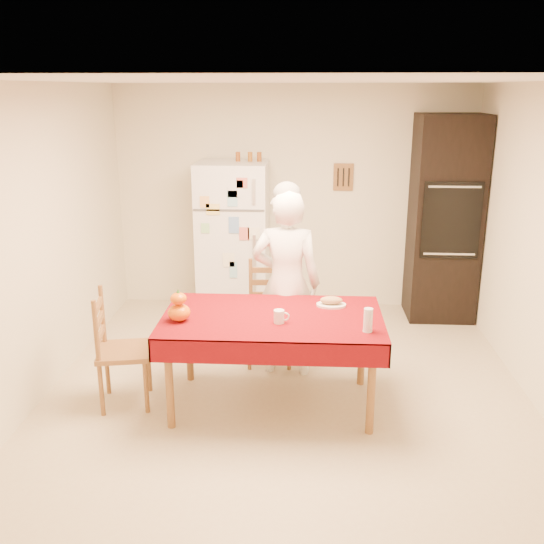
# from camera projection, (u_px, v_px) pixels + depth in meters

# --- Properties ---
(floor) EXTENTS (4.50, 4.50, 0.00)m
(floor) POSITION_uv_depth(u_px,v_px,m) (286.00, 393.00, 5.07)
(floor) COLOR #BFAC8A
(floor) RESTS_ON ground
(room_shell) EXTENTS (4.02, 4.52, 2.51)m
(room_shell) POSITION_uv_depth(u_px,v_px,m) (288.00, 202.00, 4.60)
(room_shell) COLOR beige
(room_shell) RESTS_ON ground
(refrigerator) EXTENTS (0.75, 0.74, 1.70)m
(refrigerator) POSITION_uv_depth(u_px,v_px,m) (234.00, 240.00, 6.65)
(refrigerator) COLOR white
(refrigerator) RESTS_ON floor
(oven_cabinet) EXTENTS (0.70, 0.62, 2.20)m
(oven_cabinet) POSITION_uv_depth(u_px,v_px,m) (445.00, 219.00, 6.50)
(oven_cabinet) COLOR black
(oven_cabinet) RESTS_ON floor
(dining_table) EXTENTS (1.70, 1.00, 0.76)m
(dining_table) POSITION_uv_depth(u_px,v_px,m) (272.00, 324.00, 4.70)
(dining_table) COLOR brown
(dining_table) RESTS_ON floor
(chair_far) EXTENTS (0.43, 0.42, 0.95)m
(chair_far) POSITION_uv_depth(u_px,v_px,m) (270.00, 308.00, 5.58)
(chair_far) COLOR brown
(chair_far) RESTS_ON floor
(chair_left) EXTENTS (0.47, 0.49, 0.95)m
(chair_left) POSITION_uv_depth(u_px,v_px,m) (115.00, 345.00, 4.77)
(chair_left) COLOR brown
(chair_left) RESTS_ON floor
(seated_woman) EXTENTS (0.63, 0.44, 1.65)m
(seated_woman) POSITION_uv_depth(u_px,v_px,m) (286.00, 283.00, 5.24)
(seated_woman) COLOR white
(seated_woman) RESTS_ON floor
(coffee_mug) EXTENTS (0.08, 0.08, 0.10)m
(coffee_mug) POSITION_uv_depth(u_px,v_px,m) (279.00, 316.00, 4.52)
(coffee_mug) COLOR white
(coffee_mug) RESTS_ON dining_table
(pumpkin_lower) EXTENTS (0.17, 0.17, 0.13)m
(pumpkin_lower) POSITION_uv_depth(u_px,v_px,m) (179.00, 312.00, 4.56)
(pumpkin_lower) COLOR #D34504
(pumpkin_lower) RESTS_ON dining_table
(pumpkin_upper) EXTENTS (0.12, 0.12, 0.09)m
(pumpkin_upper) POSITION_uv_depth(u_px,v_px,m) (178.00, 299.00, 4.53)
(pumpkin_upper) COLOR #CD3C04
(pumpkin_upper) RESTS_ON pumpkin_lower
(wine_glass) EXTENTS (0.07, 0.07, 0.18)m
(wine_glass) POSITION_uv_depth(u_px,v_px,m) (368.00, 320.00, 4.35)
(wine_glass) COLOR silver
(wine_glass) RESTS_ON dining_table
(bread_plate) EXTENTS (0.24, 0.24, 0.02)m
(bread_plate) POSITION_uv_depth(u_px,v_px,m) (331.00, 305.00, 4.88)
(bread_plate) COLOR white
(bread_plate) RESTS_ON dining_table
(bread_loaf) EXTENTS (0.18, 0.10, 0.06)m
(bread_loaf) POSITION_uv_depth(u_px,v_px,m) (331.00, 300.00, 4.87)
(bread_loaf) COLOR #9B724C
(bread_loaf) RESTS_ON bread_plate
(spice_jar_left) EXTENTS (0.05, 0.05, 0.10)m
(spice_jar_left) POSITION_uv_depth(u_px,v_px,m) (238.00, 157.00, 6.43)
(spice_jar_left) COLOR brown
(spice_jar_left) RESTS_ON refrigerator
(spice_jar_mid) EXTENTS (0.05, 0.05, 0.10)m
(spice_jar_mid) POSITION_uv_depth(u_px,v_px,m) (250.00, 157.00, 6.43)
(spice_jar_mid) COLOR #93581A
(spice_jar_mid) RESTS_ON refrigerator
(spice_jar_right) EXTENTS (0.05, 0.05, 0.10)m
(spice_jar_right) POSITION_uv_depth(u_px,v_px,m) (259.00, 157.00, 6.42)
(spice_jar_right) COLOR brown
(spice_jar_right) RESTS_ON refrigerator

